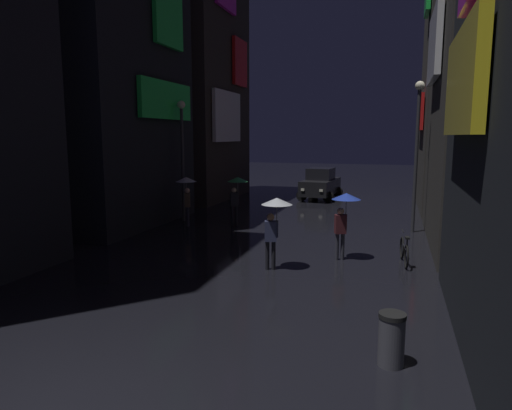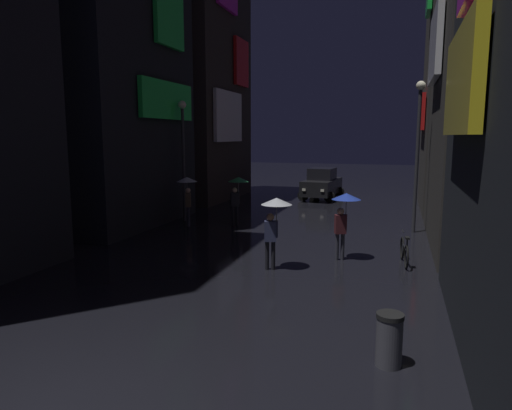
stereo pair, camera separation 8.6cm
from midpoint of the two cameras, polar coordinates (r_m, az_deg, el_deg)
building_left_mid at (r=21.49m, az=-17.56°, el=21.16°), size 4.25×7.42×17.36m
building_left_far at (r=29.17m, az=-6.83°, el=16.42°), size 4.25×7.58×15.72m
building_right_far at (r=26.73m, az=25.16°, el=16.25°), size 4.25×7.27×15.59m
pedestrian_midstreet_left_blue at (r=14.49m, az=11.16°, el=-0.32°), size 0.90×0.90×2.12m
pedestrian_foreground_right_green at (r=19.78m, az=-2.23°, el=2.21°), size 0.90×0.90×2.12m
pedestrian_foreground_left_clear at (r=19.94m, az=-8.46°, el=2.17°), size 0.90×0.90×2.12m
pedestrian_far_right_clear at (r=13.18m, az=2.52°, el=-1.04°), size 0.90×0.90×2.12m
bicycle_parked_at_storefront at (r=14.72m, az=18.21°, el=-5.54°), size 0.25×1.82×0.96m
car_distant at (r=28.60m, az=8.32°, el=2.61°), size 2.49×4.26×1.92m
streetlamp_left_far at (r=20.95m, az=-8.98°, el=7.22°), size 0.36×0.36×5.43m
streetlamp_right_far at (r=19.26m, az=19.71°, el=7.62°), size 0.36×0.36×5.99m
trash_bin at (r=8.37m, az=16.60°, el=-15.82°), size 0.46×0.46×0.93m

